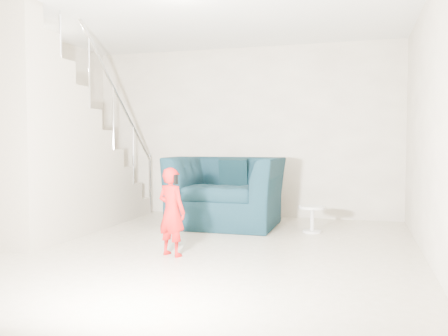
{
  "coord_description": "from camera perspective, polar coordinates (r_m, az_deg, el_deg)",
  "views": [
    {
      "loc": [
        1.84,
        -4.69,
        1.18
      ],
      "look_at": [
        0.15,
        1.2,
        0.85
      ],
      "focal_mm": 38.0,
      "sensor_mm": 36.0,
      "label": 1
    }
  ],
  "objects": [
    {
      "name": "staircase",
      "position": [
        6.5,
        -20.19,
        0.84
      ],
      "size": [
        1.02,
        3.03,
        3.62
      ],
      "color": "#ADA089",
      "rests_on": "floor"
    },
    {
      "name": "toddler",
      "position": [
        4.97,
        -6.33,
        -5.25
      ],
      "size": [
        0.39,
        0.32,
        0.92
      ],
      "primitive_type": "imported",
      "rotation": [
        0.0,
        0.0,
        2.79
      ],
      "color": "#9E0510",
      "rests_on": "floor"
    },
    {
      "name": "side_table",
      "position": [
        6.35,
        10.56,
        -5.53
      ],
      "size": [
        0.35,
        0.35,
        0.35
      ],
      "color": "silver",
      "rests_on": "floor"
    },
    {
      "name": "armchair",
      "position": [
        6.76,
        0.33,
        -2.8
      ],
      "size": [
        1.5,
        1.31,
        0.98
      ],
      "primitive_type": "imported",
      "rotation": [
        0.0,
        0.0,
        -0.0
      ],
      "color": "black",
      "rests_on": "floor"
    },
    {
      "name": "phone",
      "position": [
        4.85,
        -5.82,
        -1.39
      ],
      "size": [
        0.03,
        0.05,
        0.1
      ],
      "primitive_type": "cube",
      "rotation": [
        0.0,
        0.0,
        -0.3
      ],
      "color": "black",
      "rests_on": "toddler"
    },
    {
      "name": "cushion",
      "position": [
        7.06,
        1.21,
        -0.53
      ],
      "size": [
        0.43,
        0.2,
        0.42
      ],
      "primitive_type": "cube",
      "rotation": [
        0.21,
        0.0,
        0.0
      ],
      "color": "black",
      "rests_on": "armchair"
    },
    {
      "name": "right_wall",
      "position": [
        4.74,
        24.08,
        4.88
      ],
      "size": [
        0.0,
        5.5,
        5.5
      ],
      "primitive_type": "plane",
      "rotation": [
        1.57,
        0.0,
        -1.57
      ],
      "color": "#A79988",
      "rests_on": "floor"
    },
    {
      "name": "floor",
      "position": [
        5.18,
        -5.35,
        -10.1
      ],
      "size": [
        5.5,
        5.5,
        0.0
      ],
      "primitive_type": "plane",
      "color": "tan",
      "rests_on": "ground"
    },
    {
      "name": "throw",
      "position": [
        6.94,
        -5.17,
        -1.62
      ],
      "size": [
        0.05,
        0.47,
        0.52
      ],
      "primitive_type": "cube",
      "color": "black",
      "rests_on": "armchair"
    },
    {
      "name": "back_wall",
      "position": [
        7.67,
        2.12,
        4.34
      ],
      "size": [
        5.0,
        0.0,
        5.0
      ],
      "primitive_type": "plane",
      "rotation": [
        1.57,
        0.0,
        0.0
      ],
      "color": "#A79988",
      "rests_on": "floor"
    }
  ]
}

